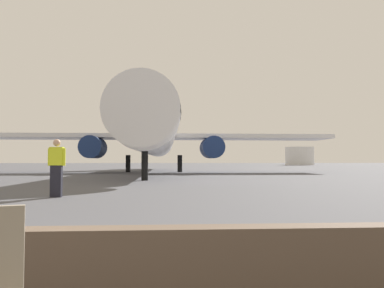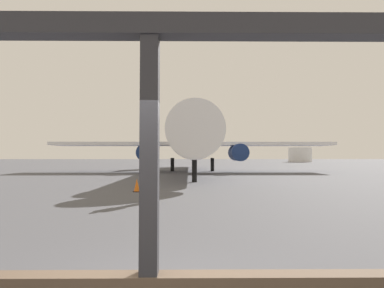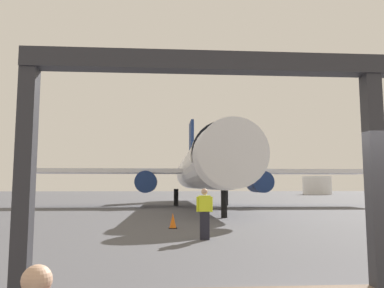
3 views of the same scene
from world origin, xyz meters
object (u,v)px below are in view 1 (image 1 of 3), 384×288
object	(u,v)px
ground_crew_worker	(56,167)
fuel_storage_tank	(300,156)
airplane	(154,133)
traffic_cone	(57,180)

from	to	relation	value
ground_crew_worker	fuel_storage_tank	bearing A→B (deg)	65.42
airplane	fuel_storage_tank	world-z (taller)	airplane
ground_crew_worker	traffic_cone	world-z (taller)	ground_crew_worker
traffic_cone	airplane	bearing A→B (deg)	80.56
ground_crew_worker	fuel_storage_tank	distance (m)	81.64
traffic_cone	fuel_storage_tank	xyz separation A→B (m)	(34.97, 70.63, 1.77)
fuel_storage_tank	ground_crew_worker	bearing A→B (deg)	-114.58
airplane	fuel_storage_tank	bearing A→B (deg)	58.47
traffic_cone	fuel_storage_tank	world-z (taller)	fuel_storage_tank
airplane	traffic_cone	distance (m)	19.20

